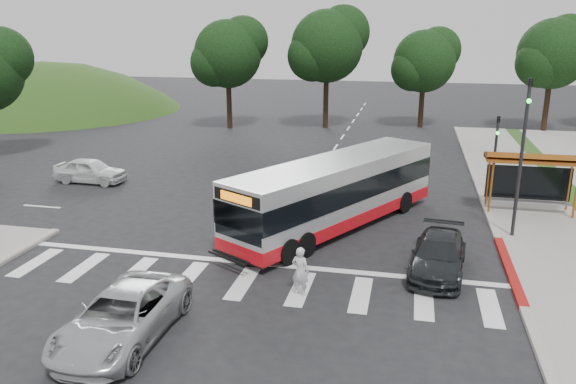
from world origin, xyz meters
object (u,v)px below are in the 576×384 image
(dark_sedan, at_px, (438,255))
(silver_suv_south, at_px, (122,316))
(transit_bus, at_px, (336,194))
(pedestrian, at_px, (300,271))

(dark_sedan, distance_m, silver_suv_south, 10.85)
(transit_bus, height_order, dark_sedan, transit_bus)
(transit_bus, xyz_separation_m, pedestrian, (-0.23, -6.68, -0.67))
(dark_sedan, bearing_deg, transit_bus, 143.61)
(pedestrian, bearing_deg, transit_bus, -76.28)
(transit_bus, xyz_separation_m, silver_suv_south, (-4.51, -10.39, -0.79))
(pedestrian, bearing_deg, dark_sedan, -131.92)
(pedestrian, xyz_separation_m, dark_sedan, (4.41, 2.80, -0.19))
(transit_bus, height_order, silver_suv_south, transit_bus)
(pedestrian, xyz_separation_m, silver_suv_south, (-4.28, -3.71, -0.13))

